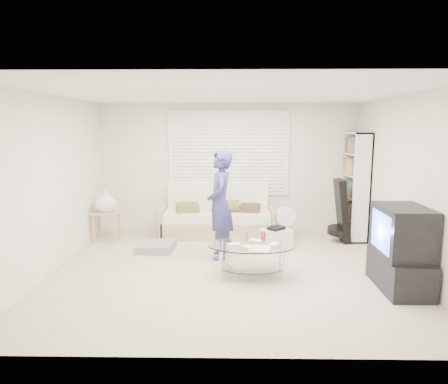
{
  "coord_description": "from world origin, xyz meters",
  "views": [
    {
      "loc": [
        0.04,
        -5.54,
        2.04
      ],
      "look_at": [
        -0.06,
        0.3,
        1.1
      ],
      "focal_mm": 32.0,
      "sensor_mm": 36.0,
      "label": 1
    }
  ],
  "objects_px": {
    "coffee_table": "(252,250)",
    "futon_sofa": "(217,218)",
    "bookshelf": "(354,186)",
    "tv_unit": "(401,249)"
  },
  "relations": [
    {
      "from": "coffee_table",
      "to": "futon_sofa",
      "type": "bearing_deg",
      "value": 104.51
    },
    {
      "from": "futon_sofa",
      "to": "tv_unit",
      "type": "bearing_deg",
      "value": -46.35
    },
    {
      "from": "futon_sofa",
      "to": "tv_unit",
      "type": "xyz_separation_m",
      "value": [
        2.41,
        -2.52,
        0.18
      ]
    },
    {
      "from": "coffee_table",
      "to": "bookshelf",
      "type": "bearing_deg",
      "value": 45.17
    },
    {
      "from": "bookshelf",
      "to": "tv_unit",
      "type": "relative_size",
      "value": 1.83
    },
    {
      "from": "futon_sofa",
      "to": "tv_unit",
      "type": "relative_size",
      "value": 1.96
    },
    {
      "from": "tv_unit",
      "to": "coffee_table",
      "type": "xyz_separation_m",
      "value": [
        -1.86,
        0.41,
        -0.15
      ]
    },
    {
      "from": "futon_sofa",
      "to": "bookshelf",
      "type": "height_order",
      "value": "bookshelf"
    },
    {
      "from": "futon_sofa",
      "to": "bookshelf",
      "type": "bearing_deg",
      "value": -2.51
    },
    {
      "from": "bookshelf",
      "to": "futon_sofa",
      "type": "bearing_deg",
      "value": 177.49
    }
  ]
}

